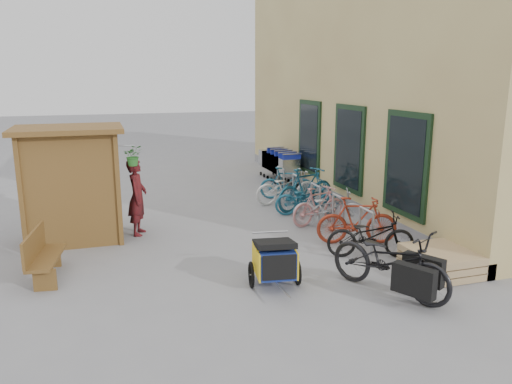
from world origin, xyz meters
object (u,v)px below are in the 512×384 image
object	(u,v)px
kiosk	(67,168)
bike_2	(328,208)
pallet_stack	(440,261)
bike_7	(287,183)
cargo_bike	(391,262)
child_trailer	(275,259)
bike_1	(357,220)
shopping_carts	(278,162)
bike_3	(319,206)
person_kiosk	(137,197)
bike_0	(371,235)
bench	(42,255)
bike_4	(307,198)
bike_6	(287,187)
bike_5	(306,189)

from	to	relation	value
kiosk	bike_2	xyz separation A→B (m)	(5.62, -0.69, -1.12)
pallet_stack	bike_7	bearing A→B (deg)	95.99
cargo_bike	child_trailer	bearing A→B (deg)	124.22
bike_1	bike_7	bearing A→B (deg)	16.37
kiosk	shopping_carts	bearing A→B (deg)	35.25
bike_2	cargo_bike	bearing A→B (deg)	-170.99
bike_3	cargo_bike	bearing A→B (deg)	157.07
cargo_bike	bike_1	world-z (taller)	cargo_bike
bike_2	bike_7	size ratio (longest dim) A/B	1.08
bike_3	person_kiosk	bearing A→B (deg)	67.30
person_kiosk	bike_3	bearing A→B (deg)	-81.33
child_trailer	bike_3	distance (m)	3.68
bike_0	bike_7	world-z (taller)	bike_7
shopping_carts	pallet_stack	bearing A→B (deg)	-90.00
bike_2	pallet_stack	bearing A→B (deg)	-148.79
child_trailer	person_kiosk	size ratio (longest dim) A/B	0.86
cargo_bike	bike_7	bearing A→B (deg)	55.73
bench	bike_4	size ratio (longest dim) A/B	0.87
bench	child_trailer	bearing A→B (deg)	-13.68
bike_1	bike_6	distance (m)	3.56
bench	bike_6	xyz separation A→B (m)	(5.85, 3.57, 0.02)
bike_1	bike_3	distance (m)	1.52
cargo_bike	bike_5	bearing A→B (deg)	53.82
bike_7	cargo_bike	bearing A→B (deg)	-166.53
bike_4	bike_5	xyz separation A→B (m)	(0.16, 0.45, 0.14)
shopping_carts	bike_4	xyz separation A→B (m)	(-0.74, -4.10, -0.22)
bench	bike_6	distance (m)	6.85
bike_6	bike_0	bearing A→B (deg)	-179.99
bench	kiosk	bearing A→B (deg)	87.03
shopping_carts	bike_0	size ratio (longest dim) A/B	1.47
pallet_stack	cargo_bike	world-z (taller)	cargo_bike
bench	bike_5	xyz separation A→B (m)	(6.08, 2.82, 0.12)
kiosk	bike_4	size ratio (longest dim) A/B	1.55
bench	bike_2	world-z (taller)	bike_2
child_trailer	bike_0	xyz separation A→B (m)	(2.19, 0.69, -0.03)
bench	cargo_bike	distance (m)	5.82
child_trailer	bike_5	bearing A→B (deg)	69.60
child_trailer	bike_2	distance (m)	3.65
bike_2	bike_6	bearing A→B (deg)	23.99
bike_7	bike_0	bearing A→B (deg)	-162.13
cargo_bike	shopping_carts	bearing A→B (deg)	53.48
cargo_bike	bench	bearing A→B (deg)	128.52
person_kiosk	bike_6	distance (m)	4.36
kiosk	pallet_stack	xyz separation A→B (m)	(6.28, -3.87, -1.34)
bike_1	bike_7	world-z (taller)	bike_1
bike_0	bike_2	bearing A→B (deg)	14.57
bench	bike_3	size ratio (longest dim) A/B	0.93
kiosk	bike_3	size ratio (longest dim) A/B	1.65
bike_3	bike_4	distance (m)	0.86
pallet_stack	bike_2	size ratio (longest dim) A/B	0.73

